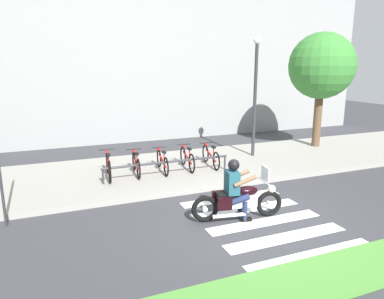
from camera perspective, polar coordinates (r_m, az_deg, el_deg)
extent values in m
plane|color=#38383D|center=(8.28, 10.26, -11.59)|extent=(48.00, 48.00, 0.00)
cube|color=#4C8C38|center=(6.70, 21.14, -18.30)|extent=(24.00, 1.10, 0.08)
cube|color=gray|center=(12.03, -1.21, -3.00)|extent=(24.00, 4.40, 0.15)
cube|color=white|center=(7.26, 18.81, -15.82)|extent=(2.80, 0.40, 0.01)
cube|color=white|center=(7.80, 14.89, -13.41)|extent=(2.80, 0.40, 0.01)
cube|color=white|center=(8.39, 11.56, -11.27)|extent=(2.80, 0.40, 0.01)
cube|color=white|center=(9.00, 8.72, -9.39)|extent=(2.80, 0.40, 0.01)
cube|color=white|center=(9.64, 6.27, -7.73)|extent=(2.80, 0.40, 0.01)
torus|color=black|center=(8.60, 12.20, -8.45)|extent=(0.63, 0.22, 0.62)
cylinder|color=silver|center=(8.60, 12.20, -8.45)|extent=(0.13, 0.12, 0.11)
torus|color=black|center=(8.11, 2.08, -9.48)|extent=(0.63, 0.22, 0.62)
cylinder|color=silver|center=(8.11, 2.08, -9.48)|extent=(0.13, 0.12, 0.11)
cube|color=silver|center=(8.27, 7.32, -8.09)|extent=(0.88, 0.43, 0.28)
ellipsoid|color=black|center=(8.26, 8.76, -6.53)|extent=(0.56, 0.37, 0.22)
cube|color=black|center=(8.15, 5.94, -7.24)|extent=(0.60, 0.37, 0.10)
cube|color=black|center=(8.34, 4.33, -7.53)|extent=(0.34, 0.17, 0.28)
cube|color=black|center=(7.95, 5.23, -8.63)|extent=(0.34, 0.17, 0.28)
cylinder|color=silver|center=(8.35, 11.42, -4.97)|extent=(0.14, 0.62, 0.03)
sphere|color=white|center=(8.49, 12.63, -6.14)|extent=(0.18, 0.18, 0.18)
cube|color=silver|center=(8.30, 11.67, -3.78)|extent=(0.11, 0.40, 0.32)
cylinder|color=silver|center=(8.14, 5.97, -10.43)|extent=(0.77, 0.21, 0.08)
cube|color=#1E4C59|center=(8.07, 6.41, -5.21)|extent=(0.33, 0.44, 0.52)
sphere|color=black|center=(7.96, 6.69, -2.46)|extent=(0.26, 0.26, 0.26)
cylinder|color=brown|center=(8.32, 7.45, -4.11)|extent=(0.53, 0.18, 0.26)
cylinder|color=brown|center=(7.92, 8.51, -5.04)|extent=(0.53, 0.18, 0.26)
cylinder|color=#1E284C|center=(8.38, 6.98, -7.13)|extent=(0.46, 0.22, 0.24)
cylinder|color=#1E284C|center=(8.53, 7.69, -9.01)|extent=(0.11, 0.11, 0.46)
cube|color=black|center=(8.62, 7.91, -10.16)|extent=(0.25, 0.14, 0.08)
cylinder|color=#1E284C|center=(8.10, 7.72, -7.89)|extent=(0.46, 0.22, 0.24)
cylinder|color=#1E284C|center=(8.25, 8.44, -9.83)|extent=(0.11, 0.11, 0.46)
cube|color=black|center=(8.34, 8.66, -11.00)|extent=(0.25, 0.14, 0.08)
torus|color=black|center=(11.50, -13.39, -2.00)|extent=(0.12, 0.66, 0.66)
torus|color=black|center=(10.48, -13.02, -3.49)|extent=(0.12, 0.66, 0.66)
cylinder|color=red|center=(10.97, -13.23, -2.37)|extent=(0.15, 0.95, 0.26)
cylinder|color=red|center=(10.67, -13.18, -1.88)|extent=(0.04, 0.04, 0.40)
cube|color=black|center=(10.62, -13.24, -0.82)|extent=(0.12, 0.21, 0.06)
cylinder|color=black|center=(11.29, -13.47, 0.00)|extent=(0.48, 0.08, 0.03)
cube|color=red|center=(11.41, -13.48, -0.27)|extent=(0.11, 0.29, 0.04)
torus|color=black|center=(11.61, -9.24, -1.79)|extent=(0.11, 0.61, 0.61)
torus|color=black|center=(10.68, -8.55, -3.10)|extent=(0.11, 0.61, 0.61)
cylinder|color=red|center=(11.13, -8.92, -2.11)|extent=(0.14, 0.87, 0.24)
cylinder|color=red|center=(10.86, -8.77, -1.64)|extent=(0.04, 0.04, 0.37)
cube|color=black|center=(10.81, -8.81, -0.68)|extent=(0.12, 0.21, 0.06)
cylinder|color=black|center=(11.42, -9.25, 0.05)|extent=(0.48, 0.08, 0.03)
cube|color=red|center=(11.53, -9.30, -0.20)|extent=(0.11, 0.29, 0.04)
torus|color=black|center=(11.87, -5.29, -1.39)|extent=(0.11, 0.59, 0.59)
torus|color=black|center=(10.86, -4.16, -2.77)|extent=(0.11, 0.59, 0.59)
cylinder|color=red|center=(11.35, -4.76, -1.75)|extent=(0.15, 0.96, 0.26)
cylinder|color=red|center=(11.05, -4.48, -1.34)|extent=(0.04, 0.04, 0.36)
cube|color=black|center=(11.01, -4.50, -0.43)|extent=(0.12, 0.21, 0.06)
cylinder|color=black|center=(11.67, -5.23, 0.35)|extent=(0.48, 0.08, 0.03)
cube|color=red|center=(11.79, -5.32, 0.13)|extent=(0.11, 0.29, 0.04)
torus|color=black|center=(12.11, -1.44, -0.97)|extent=(0.11, 0.62, 0.62)
torus|color=black|center=(11.15, -0.05, -2.22)|extent=(0.11, 0.62, 0.62)
cylinder|color=red|center=(11.61, -0.77, -1.27)|extent=(0.15, 0.92, 0.25)
cylinder|color=red|center=(11.33, -0.42, -0.81)|extent=(0.04, 0.04, 0.38)
cube|color=black|center=(11.29, -0.42, 0.12)|extent=(0.12, 0.21, 0.06)
cylinder|color=black|center=(11.92, -1.32, 0.83)|extent=(0.48, 0.08, 0.03)
cube|color=red|center=(12.03, -1.45, 0.58)|extent=(0.11, 0.29, 0.04)
torus|color=black|center=(12.45, 2.18, -0.61)|extent=(0.11, 0.61, 0.60)
torus|color=black|center=(11.47, 3.91, -1.86)|extent=(0.11, 0.61, 0.60)
cylinder|color=red|center=(11.94, 3.01, -0.92)|extent=(0.15, 0.96, 0.26)
cylinder|color=red|center=(11.66, 3.46, -0.50)|extent=(0.04, 0.04, 0.37)
cube|color=black|center=(11.61, 3.48, 0.39)|extent=(0.12, 0.21, 0.06)
cylinder|color=black|center=(12.26, 2.35, 1.09)|extent=(0.48, 0.08, 0.03)
cube|color=red|center=(12.37, 2.19, 0.86)|extent=(0.11, 0.29, 0.04)
cylinder|color=#333338|center=(10.82, -3.89, -2.01)|extent=(3.99, 0.07, 0.07)
cylinder|color=#333338|center=(10.46, -14.04, -4.21)|extent=(0.06, 0.06, 0.45)
cylinder|color=#333338|center=(11.61, 5.27, -2.12)|extent=(0.06, 0.06, 0.45)
cylinder|color=#2D2D33|center=(13.28, 9.99, 7.25)|extent=(0.12, 0.12, 4.19)
sphere|color=white|center=(13.23, 10.39, 16.82)|extent=(0.28, 0.28, 0.28)
cylinder|color=brown|center=(15.67, 19.40, 4.51)|extent=(0.33, 0.33, 2.51)
sphere|color=#387F33|center=(15.52, 20.03, 12.46)|extent=(2.63, 2.63, 2.63)
cube|color=gray|center=(17.02, -8.49, 16.58)|extent=(24.00, 1.20, 8.92)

